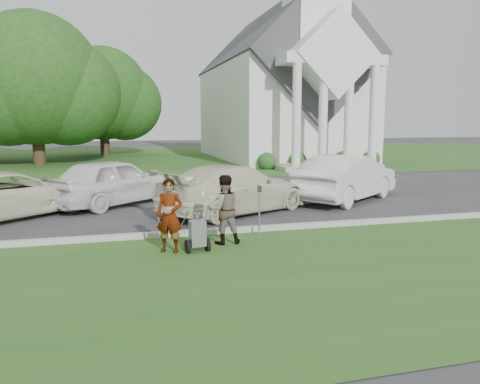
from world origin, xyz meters
name	(u,v)px	position (x,y,z in m)	size (l,w,h in m)	color
ground	(255,237)	(0.00, 0.00, 0.00)	(120.00, 120.00, 0.00)	#333335
grass_strip	(301,275)	(0.00, -3.00, 0.01)	(80.00, 7.00, 0.01)	#2A5A1F
church_lawn	(157,157)	(0.00, 27.00, 0.01)	(80.00, 30.00, 0.01)	#2A5A1F
curb	(249,229)	(0.00, 0.55, 0.07)	(80.00, 0.18, 0.15)	#9E9E93
church	(281,79)	(9.00, 23.11, 5.94)	(9.19, 19.00, 24.10)	white
tree_left	(35,85)	(-8.01, 21.99, 5.11)	(10.63, 8.40, 9.71)	#332316
tree_back	(103,98)	(-4.01, 29.99, 4.73)	(9.61, 7.60, 8.89)	#332316
striping_cart	(197,234)	(-1.60, -0.95, 0.41)	(0.55, 1.06, 0.95)	black
person_left	(170,216)	(-2.18, -0.82, 0.81)	(0.59, 0.39, 1.62)	#999999
person_right	(224,210)	(-0.88, -0.42, 0.81)	(0.78, 0.61, 1.61)	#999999
parking_meter_near	(259,204)	(0.15, 0.09, 0.82)	(0.09, 0.08, 1.30)	#96999E
car_a	(9,194)	(-6.35, 4.28, 0.69)	(2.30, 5.00, 1.39)	#EAE6C6
car_b	(113,182)	(-3.35, 5.57, 0.81)	(1.91, 4.75, 1.62)	white
car_c	(235,189)	(0.31, 3.16, 0.76)	(2.13, 5.23, 1.52)	beige
car_d	(347,178)	(4.76, 4.32, 0.83)	(1.76, 5.03, 1.66)	silver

